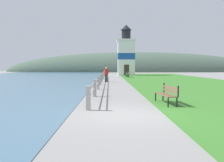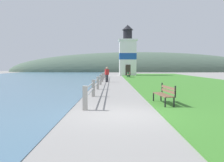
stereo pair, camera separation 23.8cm
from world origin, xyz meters
TOP-DOWN VIEW (x-y plane):
  - ground_plane at (0.00, 0.00)m, footprint 160.00×160.00m
  - grass_verge at (7.46, 18.76)m, footprint 12.00×56.27m
  - seawall_railing at (-1.36, 16.44)m, footprint 0.18×31.06m
  - park_bench_near at (2.08, 2.28)m, footprint 0.65×1.93m
  - park_bench_midway at (2.29, 28.98)m, footprint 0.49×1.75m
  - lighthouse at (2.60, 37.75)m, footprint 3.49×3.49m
  - person_strolling at (-0.85, 18.38)m, footprint 0.46×0.37m
  - trash_bin at (2.36, 30.72)m, footprint 0.54×0.54m
  - distant_hillside at (8.00, 67.51)m, footprint 80.00×16.00m

SIDE VIEW (x-z plane):
  - ground_plane at x=0.00m, z-range 0.00..0.00m
  - distant_hillside at x=8.00m, z-range -6.00..6.00m
  - grass_verge at x=7.46m, z-range 0.00..0.06m
  - trash_bin at x=2.36m, z-range 0.00..0.84m
  - park_bench_midway at x=2.29m, z-range 0.07..1.01m
  - park_bench_near at x=2.08m, z-range 0.07..1.01m
  - seawall_railing at x=-1.36m, z-range 0.08..1.04m
  - person_strolling at x=-0.85m, z-range 0.07..1.73m
  - lighthouse at x=2.60m, z-range -0.77..8.60m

